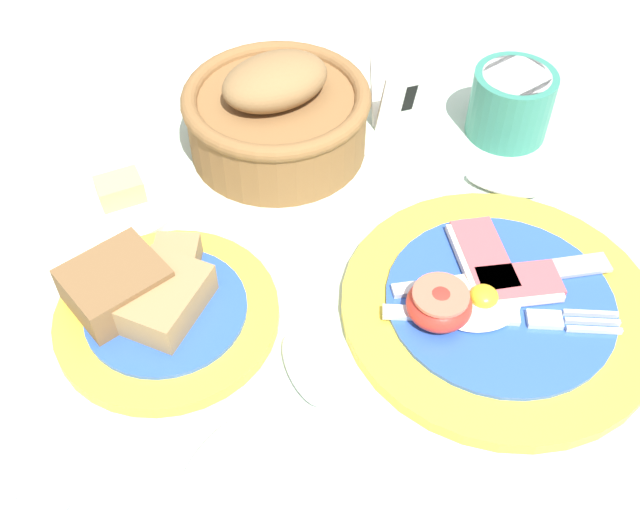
{
  "coord_description": "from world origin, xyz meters",
  "views": [
    {
      "loc": [
        -0.13,
        -0.31,
        0.49
      ],
      "look_at": [
        -0.03,
        0.1,
        0.02
      ],
      "focal_mm": 42.0,
      "sensor_mm": 36.0,
      "label": 1
    }
  ],
  "objects_px": {
    "number_card": "(404,93)",
    "teaspoon_stray": "(474,178)",
    "teaspoon_by_saucer": "(317,398)",
    "bread_basket": "(277,113)",
    "teaspoon_near_cup": "(191,485)",
    "breakfast_plate": "(494,303)",
    "bread_plate": "(157,303)",
    "butter_dish": "(123,200)",
    "sugar_cup": "(511,102)"
  },
  "relations": [
    {
      "from": "number_card",
      "to": "teaspoon_stray",
      "type": "height_order",
      "value": "number_card"
    },
    {
      "from": "number_card",
      "to": "teaspoon_by_saucer",
      "type": "xyz_separation_m",
      "value": [
        -0.16,
        -0.3,
        -0.03
      ]
    },
    {
      "from": "bread_basket",
      "to": "teaspoon_near_cup",
      "type": "xyz_separation_m",
      "value": [
        -0.13,
        -0.34,
        -0.04
      ]
    },
    {
      "from": "bread_basket",
      "to": "teaspoon_stray",
      "type": "relative_size",
      "value": 1.08
    },
    {
      "from": "bread_basket",
      "to": "teaspoon_by_saucer",
      "type": "distance_m",
      "value": 0.3
    },
    {
      "from": "teaspoon_near_cup",
      "to": "bread_basket",
      "type": "bearing_deg",
      "value": 26.92
    },
    {
      "from": "breakfast_plate",
      "to": "teaspoon_stray",
      "type": "xyz_separation_m",
      "value": [
        0.04,
        0.15,
        -0.0
      ]
    },
    {
      "from": "breakfast_plate",
      "to": "bread_basket",
      "type": "xyz_separation_m",
      "value": [
        -0.13,
        0.24,
        0.03
      ]
    },
    {
      "from": "bread_plate",
      "to": "number_card",
      "type": "xyz_separation_m",
      "value": [
        0.27,
        0.2,
        0.02
      ]
    },
    {
      "from": "butter_dish",
      "to": "teaspoon_by_saucer",
      "type": "relative_size",
      "value": 0.57
    },
    {
      "from": "teaspoon_stray",
      "to": "sugar_cup",
      "type": "bearing_deg",
      "value": 83.68
    },
    {
      "from": "breakfast_plate",
      "to": "butter_dish",
      "type": "height_order",
      "value": "breakfast_plate"
    },
    {
      "from": "teaspoon_near_cup",
      "to": "teaspoon_by_saucer",
      "type": "bearing_deg",
      "value": -17.35
    },
    {
      "from": "number_card",
      "to": "teaspoon_by_saucer",
      "type": "height_order",
      "value": "number_card"
    },
    {
      "from": "breakfast_plate",
      "to": "sugar_cup",
      "type": "relative_size",
      "value": 3.15
    },
    {
      "from": "breakfast_plate",
      "to": "teaspoon_by_saucer",
      "type": "height_order",
      "value": "breakfast_plate"
    },
    {
      "from": "teaspoon_near_cup",
      "to": "teaspoon_stray",
      "type": "bearing_deg",
      "value": -2.93
    },
    {
      "from": "sugar_cup",
      "to": "teaspoon_by_saucer",
      "type": "xyz_separation_m",
      "value": [
        -0.26,
        -0.27,
        -0.03
      ]
    },
    {
      "from": "butter_dish",
      "to": "sugar_cup",
      "type": "bearing_deg",
      "value": 2.97
    },
    {
      "from": "teaspoon_by_saucer",
      "to": "teaspoon_near_cup",
      "type": "relative_size",
      "value": 1.25
    },
    {
      "from": "sugar_cup",
      "to": "butter_dish",
      "type": "height_order",
      "value": "sugar_cup"
    },
    {
      "from": "bread_plate",
      "to": "teaspoon_near_cup",
      "type": "xyz_separation_m",
      "value": [
        0.01,
        -0.15,
        -0.01
      ]
    },
    {
      "from": "bread_basket",
      "to": "number_card",
      "type": "height_order",
      "value": "bread_basket"
    },
    {
      "from": "bread_plate",
      "to": "sugar_cup",
      "type": "height_order",
      "value": "sugar_cup"
    },
    {
      "from": "sugar_cup",
      "to": "bread_basket",
      "type": "height_order",
      "value": "bread_basket"
    },
    {
      "from": "bread_plate",
      "to": "number_card",
      "type": "relative_size",
      "value": 2.45
    },
    {
      "from": "butter_dish",
      "to": "number_card",
      "type": "bearing_deg",
      "value": 11.34
    },
    {
      "from": "bread_basket",
      "to": "teaspoon_stray",
      "type": "bearing_deg",
      "value": -28.3
    },
    {
      "from": "bread_plate",
      "to": "butter_dish",
      "type": "distance_m",
      "value": 0.14
    },
    {
      "from": "bread_plate",
      "to": "bread_basket",
      "type": "bearing_deg",
      "value": 53.85
    },
    {
      "from": "bread_basket",
      "to": "bread_plate",
      "type": "bearing_deg",
      "value": -126.15
    },
    {
      "from": "bread_plate",
      "to": "teaspoon_near_cup",
      "type": "bearing_deg",
      "value": -87.39
    },
    {
      "from": "number_card",
      "to": "teaspoon_near_cup",
      "type": "bearing_deg",
      "value": -131.65
    },
    {
      "from": "breakfast_plate",
      "to": "number_card",
      "type": "distance_m",
      "value": 0.25
    },
    {
      "from": "breakfast_plate",
      "to": "number_card",
      "type": "bearing_deg",
      "value": 89.55
    },
    {
      "from": "number_card",
      "to": "teaspoon_stray",
      "type": "relative_size",
      "value": 0.44
    },
    {
      "from": "bread_plate",
      "to": "bread_basket",
      "type": "height_order",
      "value": "bread_basket"
    },
    {
      "from": "butter_dish",
      "to": "teaspoon_stray",
      "type": "distance_m",
      "value": 0.33
    },
    {
      "from": "bread_plate",
      "to": "butter_dish",
      "type": "bearing_deg",
      "value": 98.45
    },
    {
      "from": "sugar_cup",
      "to": "bread_basket",
      "type": "distance_m",
      "value": 0.23
    },
    {
      "from": "breakfast_plate",
      "to": "teaspoon_near_cup",
      "type": "bearing_deg",
      "value": -159.63
    },
    {
      "from": "sugar_cup",
      "to": "teaspoon_by_saucer",
      "type": "bearing_deg",
      "value": -134.51
    },
    {
      "from": "teaspoon_by_saucer",
      "to": "bread_basket",
      "type": "bearing_deg",
      "value": -13.97
    },
    {
      "from": "breakfast_plate",
      "to": "sugar_cup",
      "type": "xyz_separation_m",
      "value": [
        0.1,
        0.22,
        0.03
      ]
    },
    {
      "from": "butter_dish",
      "to": "number_card",
      "type": "xyz_separation_m",
      "value": [
        0.29,
        0.06,
        0.03
      ]
    },
    {
      "from": "bread_plate",
      "to": "teaspoon_near_cup",
      "type": "height_order",
      "value": "bread_plate"
    },
    {
      "from": "butter_dish",
      "to": "teaspoon_by_saucer",
      "type": "bearing_deg",
      "value": -62.69
    },
    {
      "from": "butter_dish",
      "to": "teaspoon_stray",
      "type": "bearing_deg",
      "value": -7.72
    },
    {
      "from": "butter_dish",
      "to": "breakfast_plate",
      "type": "bearing_deg",
      "value": -34.39
    },
    {
      "from": "sugar_cup",
      "to": "butter_dish",
      "type": "xyz_separation_m",
      "value": [
        -0.39,
        -0.02,
        -0.03
      ]
    }
  ]
}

